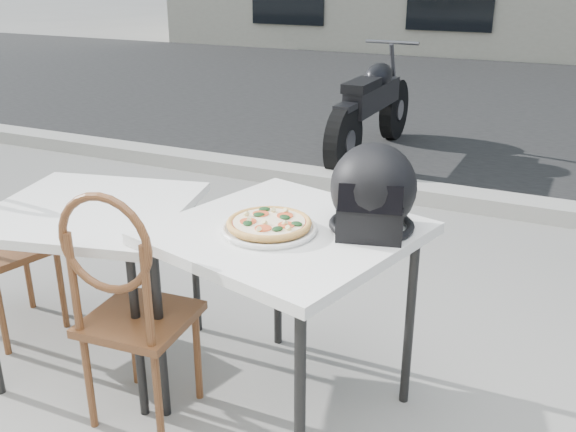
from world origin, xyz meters
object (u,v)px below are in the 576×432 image
at_px(pizza, 269,223).
at_px(cafe_chair_main, 127,298).
at_px(cafe_table_main, 287,246).
at_px(motorcycle, 372,109).
at_px(plate, 269,229).
at_px(cafe_table_side, 91,221).
at_px(helmet, 373,193).

xyz_separation_m(pizza, cafe_chair_main, (-0.44, -0.27, -0.27)).
xyz_separation_m(cafe_table_main, motorcycle, (-0.84, 3.64, -0.27)).
bearing_deg(cafe_chair_main, pizza, -153.39).
relative_size(cafe_table_main, cafe_chair_main, 1.03).
relative_size(plate, pizza, 1.02).
bearing_deg(cafe_chair_main, cafe_table_main, -150.53).
bearing_deg(cafe_chair_main, plate, -153.40).
relative_size(cafe_table_side, motorcycle, 0.47).
xyz_separation_m(cafe_table_main, cafe_table_side, (-0.88, -0.03, -0.04)).
bearing_deg(motorcycle, plate, -76.63).
distance_m(cafe_chair_main, cafe_table_side, 0.51).
xyz_separation_m(pizza, cafe_table_side, (-0.84, 0.03, -0.14)).
bearing_deg(pizza, plate, -125.93).
xyz_separation_m(helmet, motorcycle, (-1.12, 3.53, -0.48)).
height_order(pizza, cafe_chair_main, cafe_chair_main).
relative_size(plate, cafe_chair_main, 0.40).
xyz_separation_m(plate, cafe_chair_main, (-0.44, -0.27, -0.25)).
bearing_deg(plate, motorcycle, 102.23).
bearing_deg(cafe_table_main, cafe_chair_main, -146.13).
xyz_separation_m(cafe_chair_main, motorcycle, (-0.36, 3.96, -0.11)).
xyz_separation_m(cafe_table_main, pizza, (-0.04, -0.06, 0.10)).
height_order(helmet, motorcycle, helmet).
xyz_separation_m(cafe_table_side, motorcycle, (0.03, 3.67, -0.23)).
xyz_separation_m(cafe_table_main, plate, (-0.04, -0.06, 0.08)).
distance_m(plate, pizza, 0.02).
relative_size(plate, helmet, 1.03).
height_order(pizza, cafe_table_side, pizza).
distance_m(pizza, helmet, 0.38).
distance_m(plate, motorcycle, 3.80).
height_order(cafe_table_main, cafe_chair_main, cafe_chair_main).
bearing_deg(cafe_table_main, pizza, -124.85).
xyz_separation_m(helmet, cafe_chair_main, (-0.76, -0.43, -0.38)).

